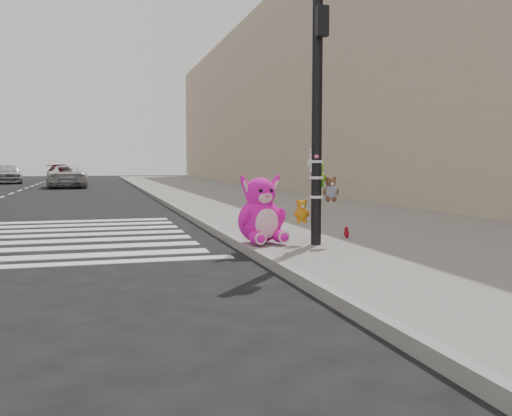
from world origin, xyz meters
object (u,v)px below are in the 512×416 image
object	(u,v)px
signal_pole	(317,139)
car_white_near	(66,177)
pink_bunny	(261,215)
red_teddy	(346,232)

from	to	relation	value
signal_pole	car_white_near	distance (m)	26.75
signal_pole	pink_bunny	size ratio (longest dim) A/B	3.58
car_white_near	signal_pole	bearing A→B (deg)	96.44
signal_pole	pink_bunny	bearing A→B (deg)	156.47
signal_pole	pink_bunny	xyz separation A→B (m)	(-0.81, 0.35, -1.19)
signal_pole	red_teddy	bearing A→B (deg)	36.54
signal_pole	red_teddy	size ratio (longest dim) A/B	21.11
signal_pole	red_teddy	world-z (taller)	signal_pole
signal_pole	car_white_near	xyz separation A→B (m)	(-4.96, 26.26, -1.14)
signal_pole	car_white_near	bearing A→B (deg)	100.69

